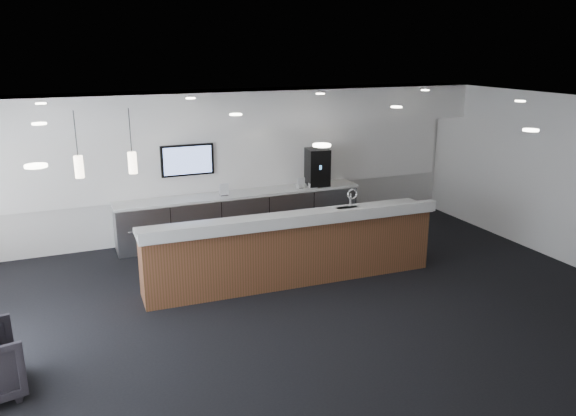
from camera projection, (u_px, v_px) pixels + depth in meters
name	position (u px, v px, depth m)	size (l,w,h in m)	color
ground	(318.00, 310.00, 8.39)	(10.00, 10.00, 0.00)	black
ceiling	(321.00, 108.00, 7.56)	(10.00, 8.00, 0.02)	black
back_wall	(235.00, 163.00, 11.52)	(10.00, 0.02, 3.00)	silver
right_wall	(576.00, 183.00, 9.82)	(0.02, 8.00, 3.00)	silver
soffit_bulkhead	(240.00, 108.00, 10.81)	(10.00, 0.90, 0.70)	white
alcove_panel	(235.00, 158.00, 11.47)	(9.80, 0.06, 1.40)	white
back_credenza	(241.00, 215.00, 11.49)	(5.06, 0.66, 0.95)	gray
wall_tv	(187.00, 160.00, 11.03)	(1.05, 0.08, 0.62)	black
pendant_left	(135.00, 166.00, 7.59)	(0.12, 0.12, 0.30)	#F4E0BF
pendant_right	(80.00, 170.00, 7.33)	(0.12, 0.12, 0.30)	#F4E0BF
ceiling_can_lights	(321.00, 110.00, 7.57)	(7.00, 5.00, 0.02)	white
service_counter	(291.00, 248.00, 9.31)	(5.00, 0.98, 1.49)	#53361B
coffee_machine	(317.00, 167.00, 11.91)	(0.51, 0.61, 0.78)	black
info_sign_left	(224.00, 190.00, 11.10)	(0.18, 0.02, 0.25)	white
info_sign_right	(301.00, 183.00, 11.68)	(0.17, 0.02, 0.22)	white
cup_0	(322.00, 184.00, 11.88)	(0.10, 0.10, 0.09)	white
cup_1	(316.00, 185.00, 11.83)	(0.10, 0.10, 0.09)	white
cup_2	(310.00, 185.00, 11.78)	(0.10, 0.10, 0.09)	white
cup_3	(304.00, 186.00, 11.73)	(0.10, 0.10, 0.09)	white
cup_4	(298.00, 186.00, 11.67)	(0.10, 0.10, 0.09)	white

